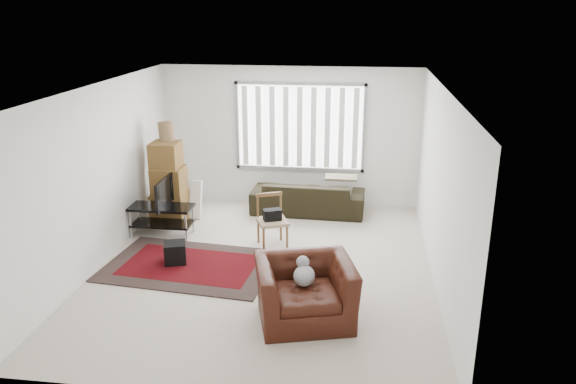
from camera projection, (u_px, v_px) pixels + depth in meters
name	position (u px, v px, depth m)	size (l,w,h in m)	color
room	(271.00, 147.00, 8.45)	(6.00, 6.02, 2.71)	beige
persian_rug	(190.00, 265.00, 8.56)	(2.66, 1.91, 0.02)	black
tv_stand	(162.00, 214.00, 9.59)	(1.07, 0.48, 0.53)	black
tv	(160.00, 192.00, 9.46)	(0.87, 0.11, 0.50)	black
subwoofer	(175.00, 252.00, 8.60)	(0.32, 0.32, 0.32)	black
moving_boxes	(169.00, 186.00, 10.10)	(0.61, 0.56, 1.49)	brown
white_flatpack	(187.00, 199.00, 10.44)	(0.56, 0.08, 0.71)	silver
rolled_rug	(172.00, 173.00, 10.07)	(0.28, 0.28, 1.84)	brown
sofa	(308.00, 192.00, 10.65)	(2.12, 0.92, 0.82)	black
side_chair	(272.00, 218.00, 9.15)	(0.61, 0.61, 0.86)	#877458
armchair	(305.00, 287.00, 6.99)	(1.43, 1.32, 0.88)	#38150B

